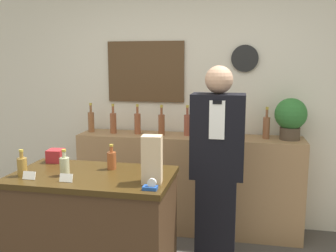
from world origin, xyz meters
The scene contains 21 objects.
back_wall centered at (0.00, 2.00, 1.36)m, with size 5.20×0.09×2.70m.
back_shelf centered at (0.10, 1.74, 0.50)m, with size 2.26×0.41×1.00m.
display_counter centered at (-0.40, 0.45, 0.48)m, with size 1.14×0.65×0.95m.
shopkeeper centered at (0.44, 1.08, 0.85)m, with size 0.43×0.27×1.71m.
potted_plant centered at (1.08, 1.75, 1.22)m, with size 0.30×0.30×0.40m.
paper_bag centered at (0.07, 0.35, 1.11)m, with size 0.14×0.11×0.31m.
tape_dispenser centered at (0.09, 0.21, 0.98)m, with size 0.09×0.06×0.07m.
price_card_left centered at (-0.76, 0.25, 0.98)m, with size 0.09×0.02×0.06m.
price_card_right centered at (-0.49, 0.25, 0.98)m, with size 0.09×0.02×0.06m.
gift_box centered at (-0.81, 0.70, 1.00)m, with size 0.13×0.14×0.10m.
counter_bottle_0 centered at (-0.85, 0.31, 1.02)m, with size 0.07×0.07×0.19m.
counter_bottle_1 centered at (-0.57, 0.38, 1.02)m, with size 0.07×0.07×0.19m.
counter_bottle_2 centered at (-0.30, 0.60, 1.02)m, with size 0.07×0.07×0.19m.
shelf_bottle_0 centered at (-0.95, 1.75, 1.12)m, with size 0.07×0.07×0.31m.
shelf_bottle_1 centered at (-0.69, 1.72, 1.12)m, with size 0.07×0.07×0.31m.
shelf_bottle_2 centered at (-0.43, 1.74, 1.12)m, with size 0.07×0.07×0.31m.
shelf_bottle_3 centered at (-0.17, 1.72, 1.12)m, with size 0.07×0.07×0.31m.
shelf_bottle_4 centered at (0.09, 1.75, 1.12)m, with size 0.07×0.07×0.31m.
shelf_bottle_5 centered at (0.34, 1.73, 1.12)m, with size 0.07×0.07×0.31m.
shelf_bottle_6 centered at (0.60, 1.72, 1.12)m, with size 0.07×0.07×0.31m.
shelf_bottle_7 centered at (0.86, 1.76, 1.12)m, with size 0.07×0.07×0.31m.
Camera 1 is at (0.64, -1.93, 1.73)m, focal length 40.00 mm.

